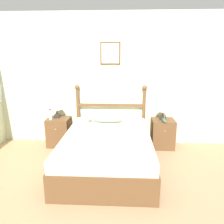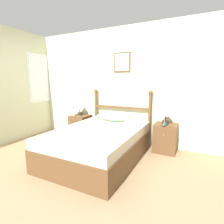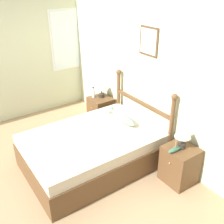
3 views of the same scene
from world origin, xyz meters
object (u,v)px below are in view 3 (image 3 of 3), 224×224
(nightstand_right, at_px, (179,165))
(bed, at_px, (93,150))
(nightstand_left, at_px, (101,111))
(table_lamp_left, at_px, (101,86))
(table_lamp_right, at_px, (183,133))
(bottle, at_px, (93,92))
(fish_pillow, at_px, (122,118))
(model_boat, at_px, (175,149))

(nightstand_right, bearing_deg, bed, -141.57)
(bed, height_order, nightstand_right, nightstand_right)
(nightstand_left, relative_size, nightstand_right, 1.00)
(bed, relative_size, table_lamp_left, 5.93)
(nightstand_left, distance_m, nightstand_right, 2.05)
(bed, relative_size, table_lamp_right, 5.93)
(bed, distance_m, bottle, 1.41)
(bed, distance_m, nightstand_right, 1.31)
(table_lamp_right, bearing_deg, nightstand_right, -14.38)
(bottle, bearing_deg, table_lamp_right, 2.56)
(nightstand_right, bearing_deg, fish_pillow, -169.55)
(bed, relative_size, nightstand_left, 3.58)
(table_lamp_left, height_order, table_lamp_right, same)
(table_lamp_left, bearing_deg, nightstand_right, -1.06)
(table_lamp_right, height_order, model_boat, table_lamp_right)
(bed, xyz_separation_m, table_lamp_left, (-1.05, 0.85, 0.52))
(table_lamp_right, xyz_separation_m, fish_pillow, (-1.07, -0.21, -0.18))
(bed, xyz_separation_m, fish_pillow, (-0.07, 0.61, 0.34))
(nightstand_right, xyz_separation_m, model_boat, (-0.01, -0.13, 0.31))
(nightstand_right, distance_m, model_boat, 0.33)
(table_lamp_left, height_order, bottle, table_lamp_left)
(model_boat, bearing_deg, table_lamp_left, 175.32)
(nightstand_left, relative_size, fish_pillow, 0.87)
(nightstand_right, distance_m, table_lamp_right, 0.51)
(bottle, distance_m, fish_pillow, 1.08)
(model_boat, distance_m, fish_pillow, 1.08)
(bed, bearing_deg, nightstand_right, 38.43)
(bed, relative_size, fish_pillow, 3.13)
(fish_pillow, bearing_deg, model_boat, 3.74)
(bed, height_order, table_lamp_left, table_lamp_left)
(nightstand_right, relative_size, fish_pillow, 0.87)
(nightstand_right, bearing_deg, table_lamp_left, 178.94)
(table_lamp_left, xyz_separation_m, bottle, (-0.09, -0.13, -0.13))
(nightstand_left, height_order, fish_pillow, fish_pillow)
(model_boat, bearing_deg, nightstand_left, 176.33)
(nightstand_left, distance_m, fish_pillow, 1.03)
(nightstand_left, height_order, table_lamp_left, table_lamp_left)
(table_lamp_right, bearing_deg, bed, -140.88)
(nightstand_left, height_order, nightstand_right, same)
(nightstand_left, bearing_deg, model_boat, -3.67)
(bed, xyz_separation_m, nightstand_right, (1.02, 0.81, 0.01))
(model_boat, relative_size, fish_pillow, 0.38)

